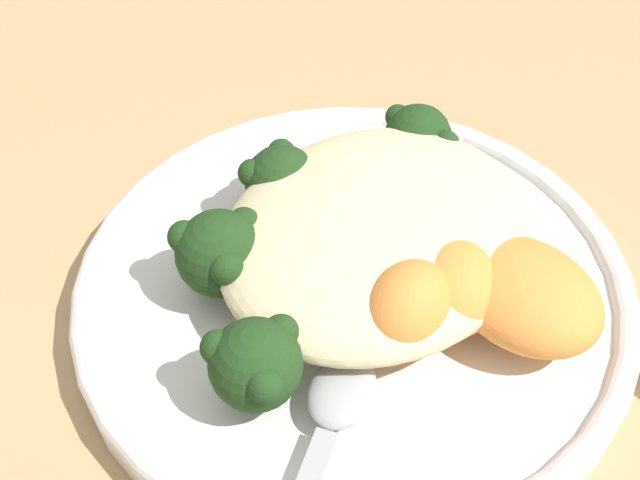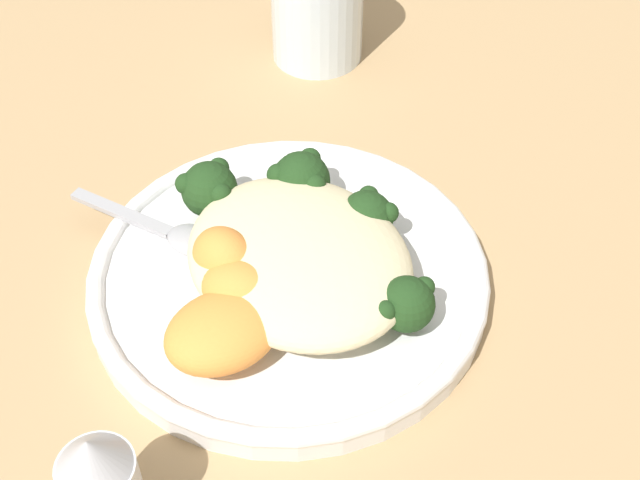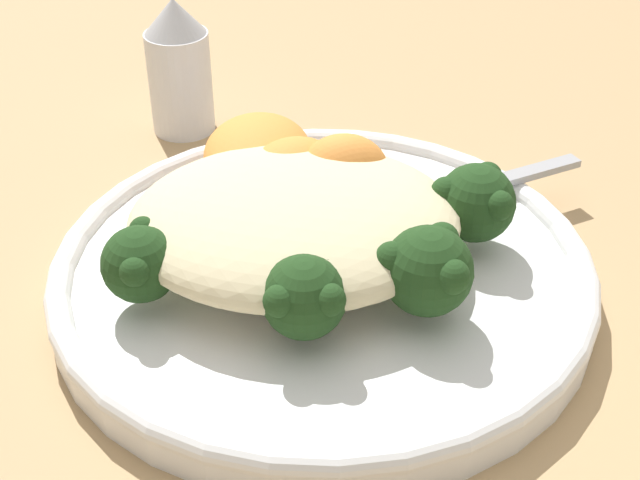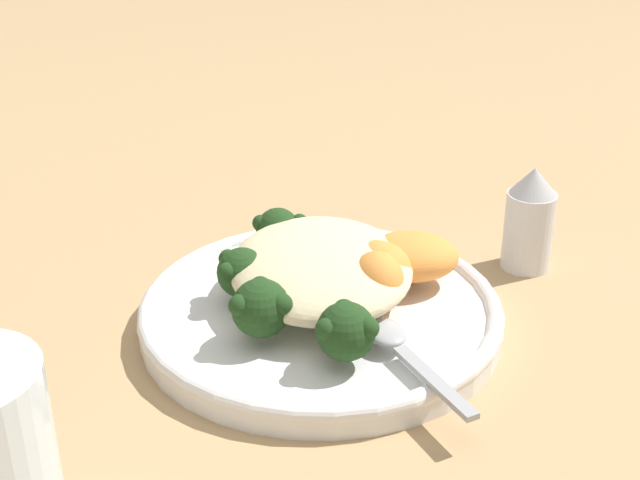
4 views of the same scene
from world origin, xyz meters
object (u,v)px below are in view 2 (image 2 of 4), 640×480
at_px(quinoa_mound, 299,258).
at_px(sweet_potato_chunk_0, 225,260).
at_px(broccoli_stalk_1, 342,229).
at_px(broccoli_stalk_2, 297,192).
at_px(broccoli_stalk_0, 364,292).
at_px(spoon, 176,234).
at_px(sweet_potato_chunk_2, 223,331).
at_px(sweet_potato_chunk_1, 242,290).
at_px(plate, 289,277).
at_px(broccoli_stalk_3, 219,202).

relative_size(quinoa_mound, sweet_potato_chunk_0, 3.35).
distance_m(broccoli_stalk_1, broccoli_stalk_2, 0.04).
xyz_separation_m(broccoli_stalk_0, spoon, (0.12, 0.06, -0.01)).
relative_size(sweet_potato_chunk_2, spoon, 0.61).
xyz_separation_m(sweet_potato_chunk_2, spoon, (0.10, -0.02, -0.01)).
relative_size(broccoli_stalk_0, sweet_potato_chunk_0, 2.63).
height_order(broccoli_stalk_2, sweet_potato_chunk_1, broccoli_stalk_2).
distance_m(plate, sweet_potato_chunk_0, 0.05).
bearing_deg(broccoli_stalk_2, broccoli_stalk_1, -120.07).
relative_size(quinoa_mound, broccoli_stalk_2, 1.76).
distance_m(sweet_potato_chunk_0, sweet_potato_chunk_1, 0.03).
relative_size(broccoli_stalk_3, sweet_potato_chunk_2, 1.69).
xyz_separation_m(broccoli_stalk_0, broccoli_stalk_2, (0.09, -0.02, 0.00)).
bearing_deg(broccoli_stalk_3, sweet_potato_chunk_1, 159.35).
distance_m(sweet_potato_chunk_1, sweet_potato_chunk_2, 0.03).
bearing_deg(sweet_potato_chunk_1, broccoli_stalk_0, -125.92).
relative_size(plate, broccoli_stalk_0, 2.15).
xyz_separation_m(broccoli_stalk_0, sweet_potato_chunk_1, (0.04, 0.06, 0.00)).
height_order(broccoli_stalk_1, broccoli_stalk_3, broccoli_stalk_3).
bearing_deg(sweet_potato_chunk_0, spoon, 5.91).
xyz_separation_m(plate, broccoli_stalk_0, (-0.06, -0.02, 0.02)).
distance_m(broccoli_stalk_1, sweet_potato_chunk_0, 0.08).
relative_size(plate, broccoli_stalk_2, 2.96).
height_order(broccoli_stalk_3, sweet_potato_chunk_1, broccoli_stalk_3).
height_order(sweet_potato_chunk_1, spoon, sweet_potato_chunk_1).
xyz_separation_m(plate, broccoli_stalk_3, (0.06, 0.01, 0.03)).
distance_m(sweet_potato_chunk_0, spoon, 0.06).
xyz_separation_m(broccoli_stalk_1, sweet_potato_chunk_1, (-0.01, 0.08, 0.00)).
distance_m(broccoli_stalk_3, sweet_potato_chunk_2, 0.11).
distance_m(broccoli_stalk_0, broccoli_stalk_2, 0.09).
relative_size(plate, spoon, 2.24).
bearing_deg(quinoa_mound, sweet_potato_chunk_1, 89.80).
distance_m(broccoli_stalk_1, spoon, 0.11).
bearing_deg(quinoa_mound, broccoli_stalk_3, 8.28).
bearing_deg(sweet_potato_chunk_0, sweet_potato_chunk_1, 169.42).
xyz_separation_m(quinoa_mound, broccoli_stalk_3, (0.07, 0.01, -0.00)).
distance_m(broccoli_stalk_1, sweet_potato_chunk_1, 0.08).
bearing_deg(broccoli_stalk_2, plate, -167.65).
height_order(quinoa_mound, broccoli_stalk_1, quinoa_mound).
height_order(sweet_potato_chunk_2, spoon, sweet_potato_chunk_2).
bearing_deg(broccoli_stalk_0, sweet_potato_chunk_1, -152.68).
xyz_separation_m(plate, spoon, (0.06, 0.04, 0.01)).
bearing_deg(broccoli_stalk_3, broccoli_stalk_0, -164.42).
bearing_deg(plate, sweet_potato_chunk_2, 114.40).
bearing_deg(broccoli_stalk_1, broccoli_stalk_2, 106.01).
bearing_deg(spoon, sweet_potato_chunk_0, 162.20).
bearing_deg(quinoa_mound, sweet_potato_chunk_2, 104.71).
bearing_deg(spoon, sweet_potato_chunk_2, 142.04).
xyz_separation_m(broccoli_stalk_2, sweet_potato_chunk_1, (-0.05, 0.08, 0.00)).
relative_size(quinoa_mound, sweet_potato_chunk_2, 2.18).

